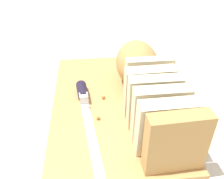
% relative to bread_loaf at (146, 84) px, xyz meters
% --- Properties ---
extents(ground_plane, '(3.00, 3.00, 0.00)m').
position_rel_bread_loaf_xyz_m(ground_plane, '(-0.03, -0.07, -0.07)').
color(ground_plane, beige).
extents(cutting_board, '(0.45, 0.28, 0.02)m').
position_rel_bread_loaf_xyz_m(cutting_board, '(-0.03, -0.07, -0.06)').
color(cutting_board, tan).
rests_on(cutting_board, ground_plane).
extents(bread_loaf, '(0.35, 0.11, 0.11)m').
position_rel_bread_loaf_xyz_m(bread_loaf, '(0.00, 0.00, 0.00)').
color(bread_loaf, tan).
rests_on(bread_loaf, cutting_board).
extents(bread_knife, '(0.29, 0.05, 0.02)m').
position_rel_bread_loaf_xyz_m(bread_knife, '(-0.02, -0.13, -0.04)').
color(bread_knife, silver).
rests_on(bread_knife, cutting_board).
extents(crumb_near_knife, '(0.01, 0.01, 0.01)m').
position_rel_bread_loaf_xyz_m(crumb_near_knife, '(0.04, -0.11, -0.05)').
color(crumb_near_knife, '#996633').
rests_on(crumb_near_knife, cutting_board).
extents(crumb_near_loaf, '(0.01, 0.01, 0.01)m').
position_rel_bread_loaf_xyz_m(crumb_near_loaf, '(-0.00, -0.12, -0.05)').
color(crumb_near_loaf, '#996633').
rests_on(crumb_near_loaf, cutting_board).
extents(crumb_stray_left, '(0.01, 0.01, 0.01)m').
position_rel_bread_loaf_xyz_m(crumb_stray_left, '(-0.01, -0.03, -0.05)').
color(crumb_stray_left, '#996633').
rests_on(crumb_stray_left, cutting_board).
extents(crumb_stray_right, '(0.01, 0.01, 0.01)m').
position_rel_bread_loaf_xyz_m(crumb_stray_right, '(-0.03, -0.09, -0.05)').
color(crumb_stray_right, '#996633').
rests_on(crumb_stray_right, cutting_board).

